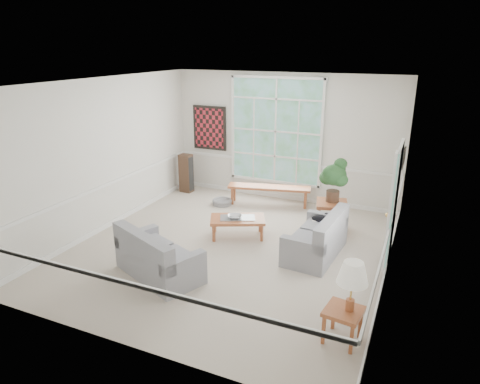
# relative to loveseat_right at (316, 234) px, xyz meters

# --- Properties ---
(floor) EXTENTS (5.50, 6.00, 0.01)m
(floor) POSITION_rel_loveseat_right_xyz_m (-1.49, -0.37, -0.40)
(floor) COLOR #B1A394
(floor) RESTS_ON ground
(ceiling) EXTENTS (5.50, 6.00, 0.02)m
(ceiling) POSITION_rel_loveseat_right_xyz_m (-1.49, -0.37, 2.60)
(ceiling) COLOR white
(ceiling) RESTS_ON ground
(wall_back) EXTENTS (5.50, 0.02, 3.00)m
(wall_back) POSITION_rel_loveseat_right_xyz_m (-1.49, 2.63, 1.10)
(wall_back) COLOR silver
(wall_back) RESTS_ON ground
(wall_front) EXTENTS (5.50, 0.02, 3.00)m
(wall_front) POSITION_rel_loveseat_right_xyz_m (-1.49, -3.37, 1.10)
(wall_front) COLOR silver
(wall_front) RESTS_ON ground
(wall_left) EXTENTS (0.02, 6.00, 3.00)m
(wall_left) POSITION_rel_loveseat_right_xyz_m (-4.24, -0.37, 1.10)
(wall_left) COLOR silver
(wall_left) RESTS_ON ground
(wall_right) EXTENTS (0.02, 6.00, 3.00)m
(wall_right) POSITION_rel_loveseat_right_xyz_m (1.26, -0.37, 1.10)
(wall_right) COLOR silver
(wall_right) RESTS_ON ground
(window_back) EXTENTS (2.30, 0.08, 2.40)m
(window_back) POSITION_rel_loveseat_right_xyz_m (-1.69, 2.59, 1.25)
(window_back) COLOR white
(window_back) RESTS_ON wall_back
(entry_door) EXTENTS (0.08, 0.90, 2.10)m
(entry_door) POSITION_rel_loveseat_right_xyz_m (1.22, 0.23, 0.65)
(entry_door) COLOR white
(entry_door) RESTS_ON floor
(door_sidelight) EXTENTS (0.08, 0.26, 1.90)m
(door_sidelight) POSITION_rel_loveseat_right_xyz_m (1.22, -0.40, 0.75)
(door_sidelight) COLOR white
(door_sidelight) RESTS_ON wall_right
(wall_art) EXTENTS (0.90, 0.06, 1.10)m
(wall_art) POSITION_rel_loveseat_right_xyz_m (-3.44, 2.58, 1.20)
(wall_art) COLOR #5A161C
(wall_art) RESTS_ON wall_back
(wall_frame_near) EXTENTS (0.04, 0.26, 0.32)m
(wall_frame_near) POSITION_rel_loveseat_right_xyz_m (1.22, 1.38, 1.15)
(wall_frame_near) COLOR black
(wall_frame_near) RESTS_ON wall_right
(wall_frame_far) EXTENTS (0.04, 0.26, 0.32)m
(wall_frame_far) POSITION_rel_loveseat_right_xyz_m (1.22, 1.78, 1.15)
(wall_frame_far) COLOR black
(wall_frame_far) RESTS_ON wall_right
(loveseat_right) EXTENTS (0.88, 1.53, 0.80)m
(loveseat_right) POSITION_rel_loveseat_right_xyz_m (0.00, 0.00, 0.00)
(loveseat_right) COLOR gray
(loveseat_right) RESTS_ON floor
(loveseat_front) EXTENTS (1.68, 1.29, 0.81)m
(loveseat_front) POSITION_rel_loveseat_right_xyz_m (-2.14, -1.72, 0.01)
(loveseat_front) COLOR gray
(loveseat_front) RESTS_ON floor
(coffee_table) EXTENTS (1.19, 0.96, 0.39)m
(coffee_table) POSITION_rel_loveseat_right_xyz_m (-1.58, 0.14, -0.20)
(coffee_table) COLOR #A0532F
(coffee_table) RESTS_ON floor
(pewter_bowl) EXTENTS (0.44, 0.44, 0.08)m
(pewter_bowl) POSITION_rel_loveseat_right_xyz_m (-1.62, 0.09, 0.03)
(pewter_bowl) COLOR #97979D
(pewter_bowl) RESTS_ON coffee_table
(window_bench) EXTENTS (1.95, 0.82, 0.45)m
(window_bench) POSITION_rel_loveseat_right_xyz_m (-1.63, 2.06, -0.18)
(window_bench) COLOR #A0532F
(window_bench) RESTS_ON floor
(end_table) EXTENTS (0.73, 0.73, 0.60)m
(end_table) POSITION_rel_loveseat_right_xyz_m (0.02, 1.18, -0.10)
(end_table) COLOR #A0532F
(end_table) RESTS_ON floor
(houseplant) EXTENTS (0.56, 0.56, 0.90)m
(houseplant) POSITION_rel_loveseat_right_xyz_m (0.01, 1.24, 0.65)
(houseplant) COLOR #244D24
(houseplant) RESTS_ON end_table
(side_table) EXTENTS (0.50, 0.50, 0.46)m
(side_table) POSITION_rel_loveseat_right_xyz_m (0.91, -2.18, -0.17)
(side_table) COLOR #A0532F
(side_table) RESTS_ON floor
(table_lamp) EXTENTS (0.48, 0.48, 0.66)m
(table_lamp) POSITION_rel_loveseat_right_xyz_m (0.97, -2.16, 0.39)
(table_lamp) COLOR white
(table_lamp) RESTS_ON side_table
(pet_bed) EXTENTS (0.47, 0.47, 0.14)m
(pet_bed) POSITION_rel_loveseat_right_xyz_m (-2.64, 1.62, -0.33)
(pet_bed) COLOR gray
(pet_bed) RESTS_ON floor
(floor_speaker) EXTENTS (0.32, 0.26, 0.98)m
(floor_speaker) POSITION_rel_loveseat_right_xyz_m (-3.89, 2.11, 0.09)
(floor_speaker) COLOR #3F291C
(floor_speaker) RESTS_ON floor
(cat) EXTENTS (0.37, 0.28, 0.16)m
(cat) POSITION_rel_loveseat_right_xyz_m (-0.04, 0.53, 0.09)
(cat) COLOR black
(cat) RESTS_ON loveseat_right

